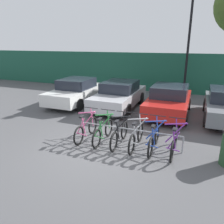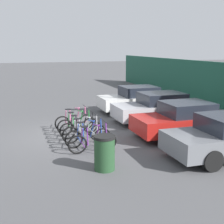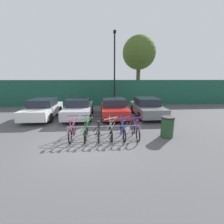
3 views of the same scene
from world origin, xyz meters
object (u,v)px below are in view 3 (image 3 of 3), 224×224
car_white (43,109)px  tree_behind_hoarding (139,53)px  bicycle_pink (72,132)px  car_grey (147,107)px  bike_rack (104,128)px  bicycle_blue (123,130)px  car_red (114,108)px  bicycle_purple (135,130)px  car_silver (79,108)px  bicycle_green (86,131)px  lamp_post (115,67)px  bicycle_black (99,131)px  trash_bin (167,127)px  bicycle_silver (111,131)px

car_white → tree_behind_hoarding: tree_behind_hoarding is taller
bicycle_pink → car_grey: (4.86, 4.07, 0.31)m
bike_rack → bicycle_blue: size_ratio=2.10×
bike_rack → bicycle_blue: bicycle_blue is taller
bicycle_blue → car_white: size_ratio=0.41×
car_red → car_grey: size_ratio=0.98×
bicycle_pink → bicycle_purple: size_ratio=1.00×
car_white → car_silver: (2.55, 0.09, 0.00)m
bike_rack → bicycle_purple: bicycle_purple is taller
bicycle_green → bike_rack: bearing=11.8°
car_white → lamp_post: lamp_post is taller
bicycle_blue → bicycle_purple: bearing=1.9°
bicycle_black → car_silver: car_silver is taller
trash_bin → bike_rack: bearing=176.1°
bicycle_pink → car_white: car_white is taller
bicycle_black → car_silver: 4.45m
bicycle_pink → car_red: car_red is taller
car_silver → bicycle_blue: bearing=-57.5°
bicycle_black → bicycle_pink: bearing=-179.9°
bicycle_black → car_red: 4.11m
bicycle_blue → car_red: car_red is taller
car_silver → trash_bin: size_ratio=4.24×
bicycle_black → car_red: size_ratio=0.43×
bike_rack → tree_behind_hoarding: 12.52m
bicycle_pink → trash_bin: bearing=0.9°
tree_behind_hoarding → bicycle_pink: bearing=-118.2°
bicycle_black → bicycle_purple: (1.79, 0.00, 0.00)m
car_grey → bicycle_pink: bearing=-140.1°
bicycle_pink → lamp_post: lamp_post is taller
bicycle_purple → tree_behind_hoarding: bearing=74.0°
bicycle_green → lamp_post: bearing=77.4°
car_grey → trash_bin: bearing=-93.3°
car_red → tree_behind_hoarding: size_ratio=0.54×
lamp_post → bicycle_black: bearing=-100.5°
bike_rack → car_white: size_ratio=0.87×
bicycle_blue → lamp_post: (0.32, 7.97, 3.51)m
car_white → tree_behind_hoarding: bearing=38.0°
bicycle_blue → bicycle_pink: bearing=-178.1°
car_red → bike_rack: bearing=-102.1°
bicycle_pink → bicycle_blue: same height
bicycle_silver → bicycle_purple: 1.20m
car_red → lamp_post: 5.15m
bicycle_pink → lamp_post: (2.75, 7.97, 3.51)m
car_red → bicycle_blue: bearing=-88.8°
bicycle_green → bicycle_blue: same height
car_white → bike_rack: bearing=-42.4°
bicycle_silver → car_grey: car_grey is taller
bicycle_blue → trash_bin: (2.20, -0.06, 0.14)m
car_red → bicycle_silver: bearing=-97.2°
bicycle_purple → car_silver: bearing=126.4°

